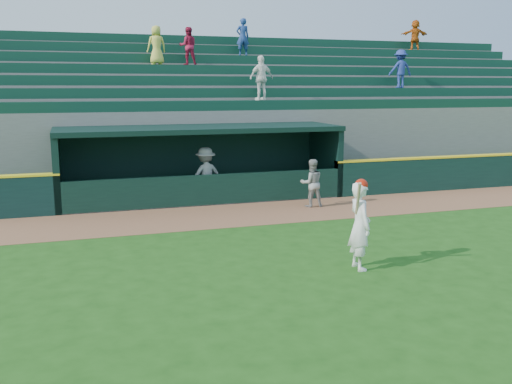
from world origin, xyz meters
TOP-DOWN VIEW (x-y plane):
  - ground at (0.00, 0.00)m, footprint 120.00×120.00m
  - warning_track at (0.00, 4.90)m, footprint 40.00×3.00m
  - dugout_player_front at (3.05, 5.30)m, footprint 0.79×0.64m
  - dugout_player_inside at (0.02, 7.06)m, footprint 1.30×0.94m
  - dugout at (0.00, 8.00)m, footprint 9.40×2.80m
  - stands at (-0.03, 12.57)m, footprint 34.50×6.25m
  - batter_at_plate at (1.49, -0.81)m, footprint 0.55×0.81m

SIDE VIEW (x-z plane):
  - ground at x=0.00m, z-range 0.00..0.00m
  - warning_track at x=0.00m, z-range 0.00..0.01m
  - dugout_player_front at x=3.05m, z-range 0.00..1.52m
  - dugout_player_inside at x=0.02m, z-range 0.00..1.82m
  - batter_at_plate at x=1.49m, z-range -0.01..1.92m
  - dugout at x=0.00m, z-range 0.13..2.59m
  - stands at x=-0.03m, z-range -1.32..6.12m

